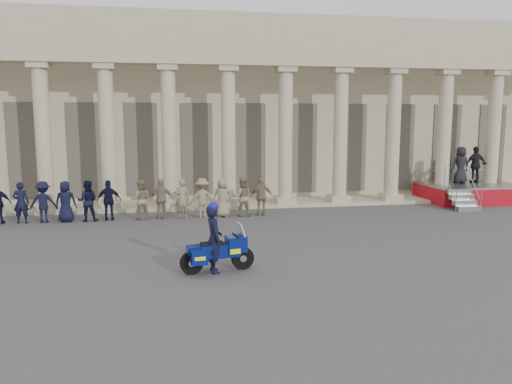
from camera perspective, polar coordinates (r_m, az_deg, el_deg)
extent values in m
plane|color=#404043|center=(14.77, -4.58, -7.31)|extent=(90.00, 90.00, 0.00)
cube|color=tan|center=(29.21, -7.35, 9.25)|extent=(40.00, 10.00, 9.00)
cube|color=tan|center=(23.33, -6.51, -1.38)|extent=(40.00, 2.60, 0.15)
cube|color=tan|center=(22.39, -6.68, 15.47)|extent=(35.80, 1.00, 1.00)
cube|color=tan|center=(22.56, -6.73, 18.24)|extent=(35.80, 1.00, 1.20)
cube|color=tan|center=(23.08, -22.74, -1.51)|extent=(0.90, 0.90, 0.30)
cylinder|color=tan|center=(22.81, -23.15, 5.82)|extent=(0.64, 0.64, 5.60)
cube|color=tan|center=(22.90, -23.57, 13.13)|extent=(0.85, 0.85, 0.24)
cube|color=tan|center=(22.63, -16.32, -1.38)|extent=(0.90, 0.90, 0.30)
cylinder|color=tan|center=(22.35, -16.62, 6.10)|extent=(0.64, 0.64, 5.60)
cube|color=tan|center=(22.45, -16.94, 13.56)|extent=(0.85, 0.85, 0.24)
cube|color=tan|center=(22.47, -9.72, -1.23)|extent=(0.90, 0.90, 0.30)
cylinder|color=tan|center=(22.19, -9.91, 6.31)|extent=(0.64, 0.64, 5.60)
cube|color=tan|center=(22.29, -10.10, 13.83)|extent=(0.85, 0.85, 0.24)
cube|color=tan|center=(22.62, -3.12, -1.06)|extent=(0.90, 0.90, 0.30)
cylinder|color=tan|center=(22.33, -3.18, 6.43)|extent=(0.64, 0.64, 5.60)
cube|color=tan|center=(22.43, -3.24, 13.90)|extent=(0.85, 0.85, 0.24)
cube|color=tan|center=(23.05, 3.31, -0.89)|extent=(0.90, 0.90, 0.30)
cylinder|color=tan|center=(22.77, 3.38, 6.46)|extent=(0.64, 0.64, 5.60)
cube|color=tan|center=(22.87, 3.44, 13.79)|extent=(0.85, 0.85, 0.24)
cube|color=tan|center=(23.76, 9.44, -0.71)|extent=(0.90, 0.90, 0.30)
cylinder|color=tan|center=(23.49, 9.61, 6.41)|extent=(0.64, 0.64, 5.60)
cube|color=tan|center=(23.59, 9.78, 13.52)|extent=(0.85, 0.85, 0.24)
cube|color=tan|center=(24.73, 15.14, -0.54)|extent=(0.90, 0.90, 0.30)
cylinder|color=tan|center=(24.47, 15.40, 6.30)|extent=(0.64, 0.64, 5.60)
cube|color=tan|center=(24.56, 15.67, 13.12)|extent=(0.85, 0.85, 0.24)
cube|color=tan|center=(25.93, 20.37, -0.38)|extent=(0.90, 0.90, 0.30)
cylinder|color=tan|center=(25.68, 20.70, 6.15)|extent=(0.64, 0.64, 5.60)
cube|color=tan|center=(25.76, 21.03, 12.64)|extent=(0.85, 0.85, 0.24)
cube|color=tan|center=(27.31, 25.10, -0.23)|extent=(0.90, 0.90, 0.30)
cylinder|color=tan|center=(27.08, 25.48, 5.96)|extent=(0.64, 0.64, 5.60)
cube|color=tan|center=(27.16, 25.87, 12.12)|extent=(0.85, 0.85, 0.24)
cube|color=black|center=(25.11, -24.89, 4.28)|extent=(1.30, 0.12, 4.20)
cube|color=black|center=(24.56, -19.02, 4.52)|extent=(1.30, 0.12, 4.20)
cube|color=black|center=(24.28, -12.93, 4.72)|extent=(1.30, 0.12, 4.20)
cube|color=black|center=(24.27, -6.77, 4.87)|extent=(1.30, 0.12, 4.20)
cube|color=black|center=(24.54, -0.67, 4.96)|extent=(1.30, 0.12, 4.20)
cube|color=black|center=(25.07, 5.23, 5.00)|extent=(1.30, 0.12, 4.20)
cube|color=black|center=(25.86, 10.82, 4.99)|extent=(1.30, 0.12, 4.20)
cube|color=black|center=(26.88, 16.04, 4.93)|extent=(1.30, 0.12, 4.20)
cube|color=black|center=(28.10, 20.85, 4.84)|extent=(1.30, 0.12, 4.20)
cube|color=black|center=(29.50, 25.22, 4.73)|extent=(1.30, 0.12, 4.20)
imported|color=black|center=(21.15, -25.27, -1.11)|extent=(0.59, 0.39, 1.61)
imported|color=black|center=(20.95, -23.12, -1.07)|extent=(1.04, 0.60, 1.61)
imported|color=black|center=(20.77, -20.93, -1.02)|extent=(0.79, 0.51, 1.61)
imported|color=black|center=(20.62, -18.70, -0.97)|extent=(0.78, 0.61, 1.61)
imported|color=black|center=(20.51, -16.44, -0.92)|extent=(0.94, 0.39, 1.61)
imported|color=#83765A|center=(20.40, -13.05, -0.85)|extent=(0.78, 0.61, 1.61)
imported|color=#83765A|center=(20.37, -10.75, -0.79)|extent=(0.94, 0.39, 1.61)
imported|color=#83765A|center=(20.36, -8.45, -0.74)|extent=(0.59, 0.39, 1.61)
imported|color=#83765A|center=(20.40, -6.15, -0.68)|extent=(1.04, 0.60, 1.61)
imported|color=#83765A|center=(20.46, -3.87, -0.62)|extent=(0.79, 0.51, 1.61)
imported|color=#83765A|center=(20.56, -1.60, -0.57)|extent=(0.78, 0.61, 1.61)
imported|color=#83765A|center=(20.69, 0.64, -0.51)|extent=(0.94, 0.39, 1.61)
cube|color=gray|center=(26.45, 23.21, 0.80)|extent=(4.36, 3.11, 0.10)
cube|color=#A40D17|center=(25.24, 25.03, -0.65)|extent=(4.36, 0.04, 0.78)
cube|color=#A40D17|center=(25.40, 19.06, -0.27)|extent=(0.04, 3.11, 0.78)
cube|color=#A40D17|center=(27.73, 26.91, -0.04)|extent=(0.04, 3.11, 0.78)
cube|color=gray|center=(23.66, 23.10, -1.77)|extent=(1.10, 0.28, 0.22)
cube|color=gray|center=(23.86, 22.77, -1.14)|extent=(1.10, 0.28, 0.22)
cube|color=gray|center=(24.06, 22.44, -0.51)|extent=(1.10, 0.28, 0.22)
cube|color=gray|center=(24.26, 22.12, 0.10)|extent=(1.10, 0.28, 0.22)
cylinder|color=gray|center=(27.66, 21.59, 2.33)|extent=(4.36, 0.04, 0.04)
imported|color=black|center=(25.89, 20.85, 2.88)|extent=(0.65, 0.43, 1.79)
imported|color=black|center=(26.31, 22.36, 2.88)|extent=(0.87, 0.57, 1.79)
imported|color=black|center=(26.74, 23.81, 2.87)|extent=(1.05, 0.44, 1.79)
imported|color=black|center=(27.19, 25.22, 2.87)|extent=(0.87, 0.68, 1.79)
cylinder|color=black|center=(13.40, -1.54, -7.56)|extent=(0.62, 0.23, 0.61)
cylinder|color=black|center=(13.07, -7.37, -8.04)|extent=(0.62, 0.23, 0.61)
cube|color=navy|center=(13.16, -4.23, -6.67)|extent=(1.11, 0.55, 0.35)
cube|color=navy|center=(13.24, -2.31, -5.91)|extent=(0.58, 0.55, 0.41)
cube|color=silver|center=(13.29, -2.30, -6.79)|extent=(0.24, 0.30, 0.11)
cube|color=#B2BFCC|center=(13.21, -1.67, -4.54)|extent=(0.26, 0.45, 0.49)
cube|color=black|center=(13.07, -5.03, -5.96)|extent=(0.64, 0.41, 0.09)
cube|color=navy|center=(12.99, -7.20, -6.58)|extent=(0.37, 0.36, 0.20)
cube|color=navy|center=(12.76, -6.50, -7.48)|extent=(0.44, 0.27, 0.37)
cube|color=#FEFF0D|center=(12.76, -6.50, -7.48)|extent=(0.31, 0.26, 0.09)
cube|color=navy|center=(13.32, -7.06, -6.82)|extent=(0.44, 0.27, 0.37)
cube|color=#FEFF0D|center=(13.32, -7.06, -6.82)|extent=(0.31, 0.26, 0.09)
cylinder|color=silver|center=(13.34, -6.39, -7.81)|extent=(0.56, 0.18, 0.09)
cylinder|color=black|center=(13.19, -2.31, -4.98)|extent=(0.14, 0.64, 0.03)
imported|color=black|center=(13.04, -4.84, -5.35)|extent=(0.53, 0.71, 1.78)
sphere|color=navy|center=(12.87, -4.88, -1.71)|extent=(0.28, 0.28, 0.28)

